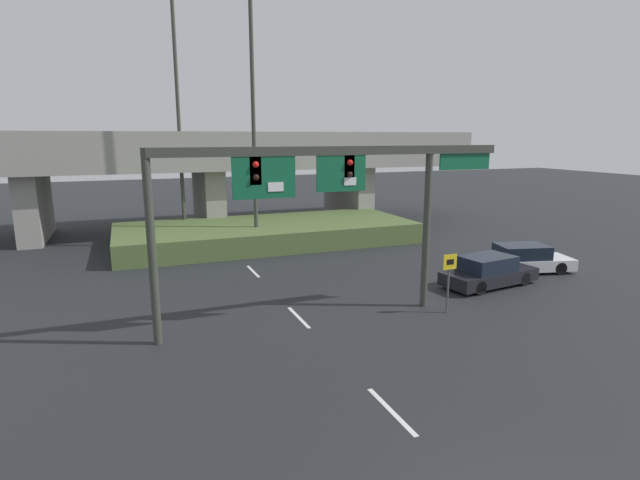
{
  "coord_description": "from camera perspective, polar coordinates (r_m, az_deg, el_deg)",
  "views": [
    {
      "loc": [
        -5.9,
        -5.68,
        6.83
      ],
      "look_at": [
        0.0,
        9.27,
        3.48
      ],
      "focal_mm": 28.0,
      "sensor_mm": 36.0,
      "label": 1
    }
  ],
  "objects": [
    {
      "name": "lane_markings",
      "position": [
        22.65,
        -5.44,
        -5.82
      ],
      "size": [
        0.14,
        23.89,
        0.01
      ],
      "color": "silver",
      "rests_on": "ground"
    },
    {
      "name": "signal_gantry",
      "position": [
        17.96,
        0.57,
        6.44
      ],
      "size": [
        13.49,
        0.44,
        6.48
      ],
      "color": "#383D33",
      "rests_on": "ground"
    },
    {
      "name": "speed_limit_sign",
      "position": [
        20.06,
        14.53,
        -3.78
      ],
      "size": [
        0.6,
        0.11,
        2.42
      ],
      "color": "#4C4C4C",
      "rests_on": "ground"
    },
    {
      "name": "highway_light_pole_near",
      "position": [
        30.91,
        -7.66,
        14.62
      ],
      "size": [
        0.7,
        0.36,
        16.07
      ],
      "color": "#383D33",
      "rests_on": "ground"
    },
    {
      "name": "highway_light_pole_far",
      "position": [
        34.69,
        -15.88,
        13.62
      ],
      "size": [
        0.7,
        0.36,
        15.65
      ],
      "color": "#383D33",
      "rests_on": "ground"
    },
    {
      "name": "overpass_bridge",
      "position": [
        38.33,
        -12.79,
        8.54
      ],
      "size": [
        40.76,
        8.83,
        7.14
      ],
      "color": "gray",
      "rests_on": "ground"
    },
    {
      "name": "grass_embankment",
      "position": [
        32.71,
        -6.03,
        0.81
      ],
      "size": [
        18.79,
        7.81,
        1.29
      ],
      "color": "#4C6033",
      "rests_on": "ground"
    },
    {
      "name": "parked_sedan_near_right",
      "position": [
        24.45,
        18.68,
        -3.47
      ],
      "size": [
        4.87,
        2.44,
        1.43
      ],
      "rotation": [
        0.0,
        0.0,
        0.14
      ],
      "color": "black",
      "rests_on": "ground"
    },
    {
      "name": "parked_sedan_mid_right",
      "position": [
        27.63,
        22.23,
        -2.04
      ],
      "size": [
        5.04,
        2.93,
        1.4
      ],
      "rotation": [
        0.0,
        0.0,
        -0.24
      ],
      "color": "silver",
      "rests_on": "ground"
    }
  ]
}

